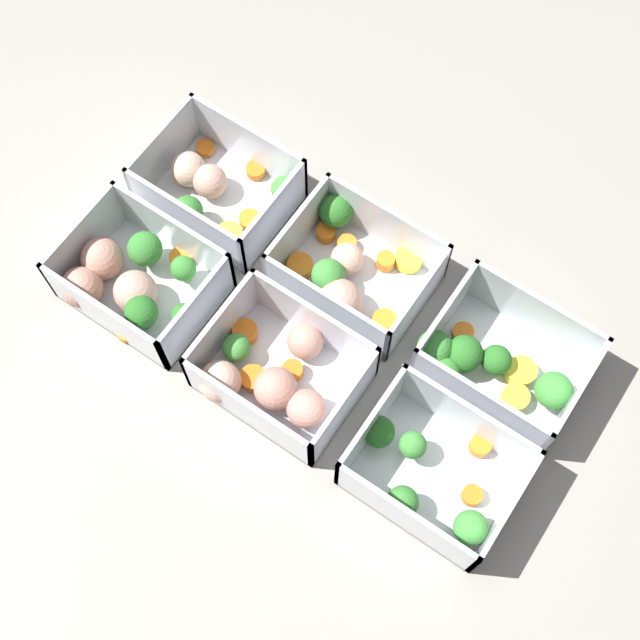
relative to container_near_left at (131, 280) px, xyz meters
The scene contains 7 objects.
ground_plane 0.21m from the container_near_left, 21.51° to the left, with size 4.00×4.00×0.00m, color gray.
container_near_left is the anchor object (origin of this frame).
container_near_center 0.19m from the container_near_left, ahead, with size 0.16×0.14×0.07m.
container_near_right 0.37m from the container_near_left, ahead, with size 0.16×0.13×0.07m.
container_far_left 0.14m from the container_near_left, 88.27° to the left, with size 0.16×0.13×0.07m.
container_far_center 0.23m from the container_near_left, 37.80° to the left, with size 0.16×0.14×0.07m.
container_far_right 0.39m from the container_near_left, 20.27° to the left, with size 0.16×0.12×0.07m.
Camera 1 is at (0.20, -0.30, 0.89)m, focal length 50.00 mm.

